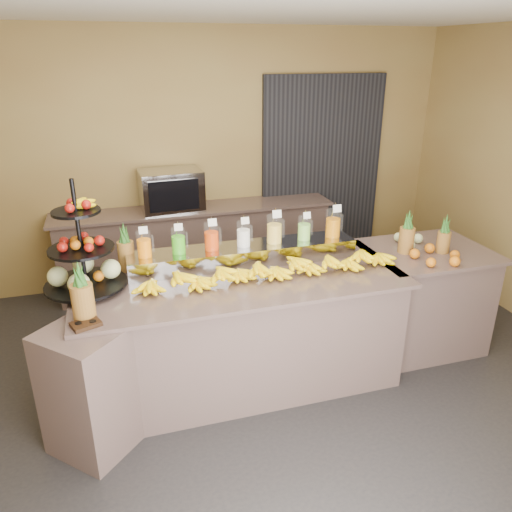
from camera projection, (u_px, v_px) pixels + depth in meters
name	position (u px, v px, depth m)	size (l,w,h in m)	color
ground	(253.00, 402.00, 3.88)	(6.00, 6.00, 0.00)	black
room_envelope	(247.00, 141.00, 3.91)	(6.04, 5.02, 2.82)	olive
buffet_counter	(229.00, 336.00, 3.90)	(2.75, 1.25, 0.93)	gray
right_counter	(420.00, 297.00, 4.51)	(1.08, 0.88, 0.93)	gray
back_ledge	(197.00, 246.00, 5.70)	(3.10, 0.55, 0.93)	gray
pitcher_tray	(244.00, 255.00, 4.04)	(1.85, 0.30, 0.15)	gray
juice_pitcher_orange_a	(144.00, 246.00, 3.77)	(0.11, 0.11, 0.27)	silver
juice_pitcher_green	(178.00, 242.00, 3.84)	(0.11, 0.11, 0.26)	silver
juice_pitcher_orange_b	(212.00, 238.00, 3.90)	(0.12, 0.12, 0.28)	silver
juice_pitcher_milk	(243.00, 235.00, 3.98)	(0.11, 0.11, 0.27)	silver
juice_pitcher_lemon	(274.00, 231.00, 4.04)	(0.13, 0.13, 0.30)	silver
juice_pitcher_lime	(304.00, 229.00, 4.12)	(0.11, 0.11, 0.26)	silver
juice_pitcher_orange_c	(333.00, 225.00, 4.18)	(0.13, 0.13, 0.30)	silver
banana_heap	(275.00, 266.00, 3.82)	(2.08, 0.19, 0.17)	yellow
fruit_stand	(89.00, 262.00, 3.54)	(0.66, 0.66, 0.82)	black
condiment_caddy	(86.00, 324.00, 3.13)	(0.17, 0.13, 0.03)	black
pineapple_left_a	(82.00, 298.00, 3.16)	(0.14, 0.14, 0.40)	brown
pineapple_left_b	(126.00, 253.00, 3.89)	(0.13, 0.13, 0.40)	brown
right_fruit_pile	(429.00, 249.00, 4.17)	(0.42, 0.40, 0.22)	brown
oven_warmer	(171.00, 190.00, 5.37)	(0.65, 0.45, 0.43)	gray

